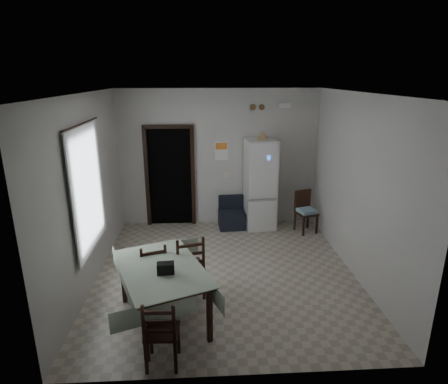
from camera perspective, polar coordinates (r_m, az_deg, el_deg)
ground at (r=6.39m, az=0.28°, el=-12.13°), size 4.50×4.50×0.00m
ceiling at (r=5.56m, az=0.32°, el=14.85°), size 4.20×4.50×0.02m
wall_back at (r=7.99m, az=-0.76°, el=5.12°), size 4.20×0.02×2.90m
wall_front at (r=3.72m, az=2.60°, el=-9.71°), size 4.20×0.02×2.90m
wall_left at (r=6.05m, az=-19.96°, el=0.04°), size 0.02×4.50×2.90m
wall_right at (r=6.30m, az=19.72°, el=0.73°), size 0.02×4.50×2.90m
doorway at (r=8.29m, az=-8.09°, el=2.64°), size 1.06×0.52×2.22m
window_recess at (r=5.86m, az=-21.05°, el=0.38°), size 0.10×1.20×1.60m
curtain at (r=5.82m, az=-20.02°, el=0.40°), size 0.02×1.45×1.85m
curtain_rod at (r=5.64m, az=-20.92°, el=9.68°), size 0.02×1.60×0.02m
calendar at (r=7.94m, az=-0.40°, el=6.30°), size 0.28×0.02×0.40m
calendar_image at (r=7.92m, az=-0.40°, el=7.00°), size 0.24×0.01×0.14m
light_switch at (r=8.06m, az=0.32°, el=2.68°), size 0.08×0.02×0.12m
vent_left at (r=7.88m, az=4.43°, el=12.77°), size 0.12×0.03×0.12m
vent_right at (r=7.91m, az=5.76°, el=12.75°), size 0.12×0.03×0.12m
emergency_light at (r=7.97m, az=9.22°, el=12.87°), size 0.25×0.07×0.09m
fridge at (r=7.89m, az=5.53°, el=1.13°), size 0.67×0.67×1.90m
tan_cone at (r=7.66m, az=5.86°, el=8.67°), size 0.24×0.24×0.19m
navy_seat at (r=8.01m, az=1.20°, el=-3.19°), size 0.58×0.56×0.67m
corner_chair at (r=7.93m, az=12.46°, el=-3.03°), size 0.48×0.48×0.87m
dining_table at (r=5.16m, az=-9.32°, el=-15.11°), size 1.48×1.76×0.78m
black_bag at (r=4.79m, az=-8.88°, el=-11.41°), size 0.22×0.14×0.14m
dining_chair_far_left at (r=5.61m, az=-10.85°, el=-11.68°), size 0.49×0.49×0.90m
dining_chair_far_right at (r=5.59m, az=-5.44°, el=-11.00°), size 0.51×0.51×0.99m
dining_chair_near_head at (r=4.48m, az=-9.44°, el=-20.13°), size 0.39×0.39×0.87m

